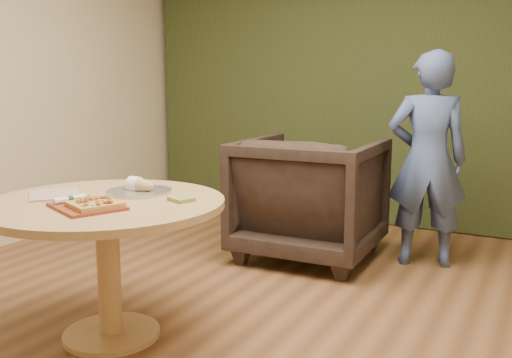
{
  "coord_description": "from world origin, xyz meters",
  "views": [
    {
      "loc": [
        1.49,
        -2.37,
        1.37
      ],
      "look_at": [
        0.1,
        0.25,
        0.84
      ],
      "focal_mm": 40.0,
      "sensor_mm": 36.0,
      "label": 1
    }
  ],
  "objects_px": {
    "person_standing": "(427,160)",
    "armchair": "(310,191)",
    "pizza_paddle": "(86,206)",
    "bread_roll": "(138,185)",
    "serving_tray": "(139,191)",
    "flatbread_pizza": "(95,204)",
    "cutlery_roll": "(70,199)",
    "pedestal_table": "(107,227)"
  },
  "relations": [
    {
      "from": "person_standing",
      "to": "armchair",
      "type": "bearing_deg",
      "value": -2.78
    },
    {
      "from": "person_standing",
      "to": "pizza_paddle",
      "type": "bearing_deg",
      "value": 43.42
    },
    {
      "from": "bread_roll",
      "to": "person_standing",
      "type": "distance_m",
      "value": 2.16
    },
    {
      "from": "pizza_paddle",
      "to": "armchair",
      "type": "relative_size",
      "value": 0.46
    },
    {
      "from": "serving_tray",
      "to": "person_standing",
      "type": "xyz_separation_m",
      "value": [
        1.19,
        1.8,
        0.03
      ]
    },
    {
      "from": "flatbread_pizza",
      "to": "bread_roll",
      "type": "bearing_deg",
      "value": 101.01
    },
    {
      "from": "cutlery_roll",
      "to": "armchair",
      "type": "relative_size",
      "value": 0.19
    },
    {
      "from": "person_standing",
      "to": "flatbread_pizza",
      "type": "bearing_deg",
      "value": 44.83
    },
    {
      "from": "pedestal_table",
      "to": "bread_roll",
      "type": "distance_m",
      "value": 0.3
    },
    {
      "from": "pizza_paddle",
      "to": "pedestal_table",
      "type": "bearing_deg",
      "value": 125.72
    },
    {
      "from": "pedestal_table",
      "to": "serving_tray",
      "type": "height_order",
      "value": "serving_tray"
    },
    {
      "from": "flatbread_pizza",
      "to": "armchair",
      "type": "height_order",
      "value": "armchair"
    },
    {
      "from": "serving_tray",
      "to": "armchair",
      "type": "relative_size",
      "value": 0.34
    },
    {
      "from": "serving_tray",
      "to": "pedestal_table",
      "type": "bearing_deg",
      "value": -97.2
    },
    {
      "from": "cutlery_roll",
      "to": "person_standing",
      "type": "distance_m",
      "value": 2.55
    },
    {
      "from": "cutlery_roll",
      "to": "armchair",
      "type": "distance_m",
      "value": 2.04
    },
    {
      "from": "pedestal_table",
      "to": "armchair",
      "type": "relative_size",
      "value": 1.19
    },
    {
      "from": "pedestal_table",
      "to": "person_standing",
      "type": "distance_m",
      "value": 2.37
    },
    {
      "from": "person_standing",
      "to": "serving_tray",
      "type": "bearing_deg",
      "value": 38.11
    },
    {
      "from": "cutlery_roll",
      "to": "person_standing",
      "type": "xyz_separation_m",
      "value": [
        1.29,
        2.2,
        0.0
      ]
    },
    {
      "from": "pizza_paddle",
      "to": "cutlery_roll",
      "type": "xyz_separation_m",
      "value": [
        -0.11,
        0.01,
        0.02
      ]
    },
    {
      "from": "cutlery_roll",
      "to": "armchair",
      "type": "bearing_deg",
      "value": 91.4
    },
    {
      "from": "flatbread_pizza",
      "to": "serving_tray",
      "type": "relative_size",
      "value": 0.81
    },
    {
      "from": "pedestal_table",
      "to": "bread_roll",
      "type": "relative_size",
      "value": 6.37
    },
    {
      "from": "pedestal_table",
      "to": "serving_tray",
      "type": "distance_m",
      "value": 0.28
    },
    {
      "from": "pedestal_table",
      "to": "bread_roll",
      "type": "height_order",
      "value": "bread_roll"
    },
    {
      "from": "pizza_paddle",
      "to": "person_standing",
      "type": "height_order",
      "value": "person_standing"
    },
    {
      "from": "bread_roll",
      "to": "armchair",
      "type": "relative_size",
      "value": 0.19
    },
    {
      "from": "pedestal_table",
      "to": "serving_tray",
      "type": "relative_size",
      "value": 3.45
    },
    {
      "from": "serving_tray",
      "to": "armchair",
      "type": "xyz_separation_m",
      "value": [
        0.37,
        1.57,
        -0.24
      ]
    },
    {
      "from": "bread_roll",
      "to": "armchair",
      "type": "bearing_deg",
      "value": 76.54
    },
    {
      "from": "armchair",
      "to": "serving_tray",
      "type": "bearing_deg",
      "value": 75.04
    },
    {
      "from": "bread_roll",
      "to": "armchair",
      "type": "xyz_separation_m",
      "value": [
        0.38,
        1.57,
        -0.28
      ]
    },
    {
      "from": "pizza_paddle",
      "to": "bread_roll",
      "type": "xyz_separation_m",
      "value": [
        -0.02,
        0.41,
        0.04
      ]
    },
    {
      "from": "bread_roll",
      "to": "cutlery_roll",
      "type": "bearing_deg",
      "value": -103.7
    },
    {
      "from": "bread_roll",
      "to": "pedestal_table",
      "type": "bearing_deg",
      "value": -95.06
    },
    {
      "from": "cutlery_roll",
      "to": "person_standing",
      "type": "bearing_deg",
      "value": 74.48
    },
    {
      "from": "serving_tray",
      "to": "bread_roll",
      "type": "distance_m",
      "value": 0.04
    },
    {
      "from": "person_standing",
      "to": "cutlery_roll",
      "type": "bearing_deg",
      "value": 41.06
    },
    {
      "from": "serving_tray",
      "to": "cutlery_roll",
      "type": "bearing_deg",
      "value": -104.89
    },
    {
      "from": "cutlery_roll",
      "to": "serving_tray",
      "type": "bearing_deg",
      "value": 90.02
    },
    {
      "from": "pedestal_table",
      "to": "person_standing",
      "type": "bearing_deg",
      "value": 59.14
    }
  ]
}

